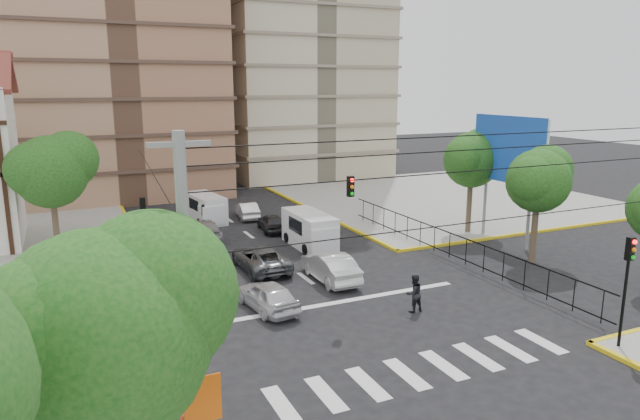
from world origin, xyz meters
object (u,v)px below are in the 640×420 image
district_sign (203,410)px  car_white_front_right (330,267)px  van_right_lane (311,231)px  pedestrian_crosswalk (414,293)px  car_silver_front_left (268,295)px  traffic_light_nw (144,225)px  van_left_lane (207,209)px  traffic_light_se (627,274)px

district_sign → car_white_front_right: size_ratio=0.70×
district_sign → van_right_lane: size_ratio=0.65×
pedestrian_crosswalk → district_sign: bearing=31.3°
car_silver_front_left → district_sign: bearing=55.5°
car_white_front_right → district_sign: bearing=54.2°
district_sign → car_silver_front_left: 12.42m
traffic_light_nw → van_left_lane: size_ratio=0.93×
traffic_light_nw → car_white_front_right: traffic_light_nw is taller
car_silver_front_left → traffic_light_nw: bearing=-61.3°
traffic_light_nw → van_right_lane: size_ratio=0.90×
traffic_light_se → car_silver_front_left: traffic_light_se is taller
car_white_front_right → pedestrian_crosswalk: pedestrian_crosswalk is taller
car_silver_front_left → pedestrian_crosswalk: pedestrian_crosswalk is taller
traffic_light_se → car_white_front_right: (-6.76, 11.96, -2.36)m
car_silver_front_left → car_white_front_right: 4.96m
van_left_lane → district_sign: bearing=-111.3°
van_right_lane → van_left_lane: (-4.33, 9.70, -0.09)m
traffic_light_nw → pedestrian_crosswalk: 14.00m
traffic_light_nw → van_right_lane: traffic_light_nw is taller
car_silver_front_left → car_white_front_right: (4.34, 2.40, 0.07)m
van_right_lane → pedestrian_crosswalk: bearing=-90.1°
van_right_lane → van_left_lane: 10.63m
traffic_light_se → van_left_lane: 29.41m
district_sign → car_white_front_right: bearing=53.7°
district_sign → pedestrian_crosswalk: district_sign is taller
traffic_light_nw → district_sign: 17.08m
van_left_lane → car_silver_front_left: size_ratio=1.17×
traffic_light_nw → pedestrian_crosswalk: traffic_light_nw is taller
traffic_light_nw → car_white_front_right: size_ratio=0.96×
traffic_light_nw → car_white_front_right: bearing=-22.4°
car_white_front_right → van_left_lane: bearing=-79.6°
van_right_lane → van_left_lane: van_right_lane is taller
traffic_light_se → car_silver_front_left: bearing=139.3°
traffic_light_se → pedestrian_crosswalk: size_ratio=2.50×
traffic_light_se → van_right_lane: (-5.18, 18.05, -2.04)m
district_sign → car_white_front_right: 16.71m
district_sign → pedestrian_crosswalk: bearing=34.9°
traffic_light_se → traffic_light_nw: 22.06m
traffic_light_se → car_white_front_right: bearing=119.5°
car_silver_front_left → pedestrian_crosswalk: size_ratio=2.29×
van_right_lane → car_silver_front_left: van_right_lane is taller
van_right_lane → traffic_light_se: bearing=-74.2°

